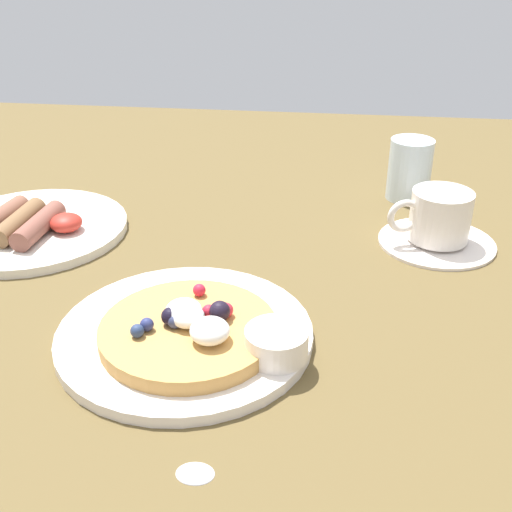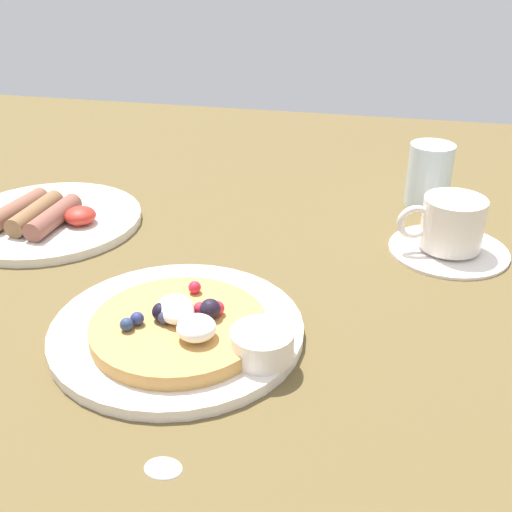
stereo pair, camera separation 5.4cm
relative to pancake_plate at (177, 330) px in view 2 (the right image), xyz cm
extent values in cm
cube|color=brown|center=(0.69, 8.26, -2.06)|extent=(188.74, 145.84, 3.00)
cylinder|color=white|center=(0.00, 0.00, 0.00)|extent=(24.10, 24.10, 1.12)
cylinder|color=tan|center=(0.30, -1.38, 1.29)|extent=(16.32, 16.32, 1.46)
sphere|color=red|center=(2.32, 0.18, 2.64)|extent=(1.24, 1.24, 1.24)
sphere|color=#33395C|center=(-0.36, -1.91, 2.70)|extent=(1.37, 1.37, 1.37)
sphere|color=navy|center=(-3.32, -3.72, 2.63)|extent=(1.23, 1.23, 1.23)
sphere|color=navy|center=(-2.74, -2.66, 2.64)|extent=(1.25, 1.25, 1.25)
sphere|color=red|center=(0.79, 3.76, 2.64)|extent=(1.25, 1.25, 1.25)
sphere|color=navy|center=(0.81, -1.18, 2.61)|extent=(1.18, 1.18, 1.18)
sphere|color=black|center=(1.26, -0.85, 2.81)|extent=(1.59, 1.59, 1.59)
sphere|color=black|center=(-0.87, -1.45, 2.87)|extent=(1.71, 1.71, 1.71)
sphere|color=red|center=(3.88, 0.48, 2.71)|extent=(1.38, 1.38, 1.38)
sphere|color=black|center=(3.42, -0.19, 2.98)|extent=(1.92, 1.92, 1.92)
ellipsoid|color=white|center=(0.38, -1.33, 2.93)|extent=(3.05, 3.05, 1.83)
ellipsoid|color=white|center=(0.17, -0.67, 3.03)|extent=(3.39, 3.39, 2.03)
ellipsoid|color=white|center=(3.14, -3.53, 3.07)|extent=(3.52, 3.52, 2.11)
cylinder|color=white|center=(8.91, -3.04, 1.88)|extent=(5.59, 5.59, 2.65)
cylinder|color=#753A0C|center=(8.91, -3.04, 2.41)|extent=(4.59, 4.59, 0.32)
cylinder|color=silver|center=(-24.46, 20.20, 0.00)|extent=(23.96, 23.96, 1.11)
cylinder|color=brown|center=(-22.02, 17.70, 1.80)|extent=(2.98, 9.91, 2.49)
cylinder|color=brown|center=(-24.84, 18.24, 1.80)|extent=(2.91, 9.89, 2.49)
cylinder|color=brown|center=(-27.65, 18.78, 1.80)|extent=(3.87, 10.05, 2.49)
ellipsoid|color=white|center=(-28.91, 18.44, 0.86)|extent=(6.04, 5.14, 0.60)
sphere|color=yellow|center=(-28.91, 18.44, 1.36)|extent=(2.00, 2.00, 2.00)
ellipsoid|color=#B32D21|center=(-19.18, 19.13, 1.64)|extent=(3.94, 3.94, 2.17)
cylinder|color=white|center=(26.10, 23.37, -0.18)|extent=(14.07, 14.07, 0.75)
cylinder|color=white|center=(26.10, 23.37, 3.22)|extent=(7.23, 7.23, 6.07)
torus|color=white|center=(21.70, 21.97, 3.53)|extent=(4.24, 2.04, 4.20)
cylinder|color=#9A7E51|center=(26.10, 23.37, 5.17)|extent=(6.15, 6.15, 0.49)
ellipsoid|color=silver|center=(4.36, -16.14, -0.26)|extent=(2.86, 2.20, 0.60)
cylinder|color=silver|center=(23.68, 37.72, 3.72)|extent=(6.00, 6.00, 8.55)
camera|label=1|loc=(12.73, -48.10, 34.53)|focal=44.51mm
camera|label=2|loc=(18.06, -47.18, 34.53)|focal=44.51mm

